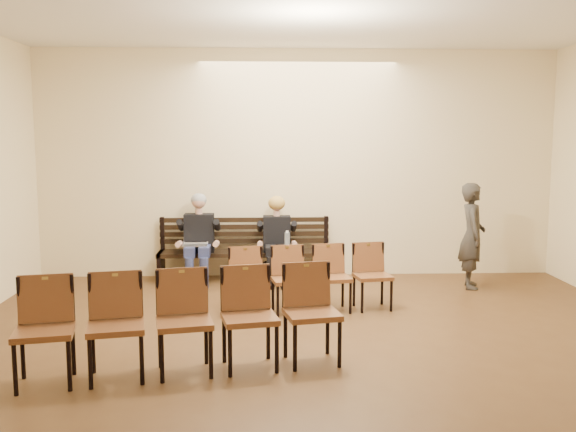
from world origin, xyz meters
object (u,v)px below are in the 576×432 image
(bench, at_px, (245,266))
(laptop, at_px, (195,246))
(seated_woman, at_px, (277,243))
(bag, at_px, (277,272))
(chair_row_front, at_px, (311,279))
(passerby, at_px, (472,228))
(water_bottle, at_px, (287,248))
(chair_row_back, at_px, (184,323))
(seated_man, at_px, (199,240))

(bench, xyz_separation_m, laptop, (-0.72, -0.27, 0.36))
(bench, bearing_deg, seated_woman, -13.74)
(laptop, height_order, bag, laptop)
(seated_woman, relative_size, chair_row_front, 0.58)
(laptop, xyz_separation_m, passerby, (4.00, -0.33, 0.29))
(bench, height_order, seated_woman, seated_woman)
(bench, bearing_deg, water_bottle, -33.62)
(chair_row_front, bearing_deg, bench, 107.06)
(bench, bearing_deg, chair_row_back, -96.78)
(bench, distance_m, bag, 0.51)
(seated_man, relative_size, bag, 3.25)
(bag, bearing_deg, chair_row_back, -104.36)
(passerby, bearing_deg, bench, 90.42)
(water_bottle, xyz_separation_m, passerby, (2.66, -0.18, 0.30))
(seated_man, relative_size, chair_row_back, 0.44)
(seated_woman, relative_size, water_bottle, 4.72)
(seated_man, bearing_deg, passerby, -6.91)
(passerby, relative_size, chair_row_front, 0.86)
(passerby, distance_m, chair_row_front, 2.73)
(seated_man, relative_size, laptop, 3.60)
(bench, height_order, chair_row_back, chair_row_back)
(bag, xyz_separation_m, passerby, (2.80, -0.48, 0.73))
(laptop, height_order, passerby, passerby)
(bench, height_order, seated_man, seated_man)
(seated_man, relative_size, water_bottle, 5.23)
(water_bottle, bearing_deg, laptop, 173.72)
(chair_row_front, bearing_deg, bag, 94.08)
(bag, xyz_separation_m, chair_row_front, (0.39, -1.68, 0.27))
(seated_man, xyz_separation_m, chair_row_back, (0.22, -3.69, -0.17))
(seated_man, height_order, water_bottle, seated_man)
(chair_row_back, bearing_deg, bench, 72.18)
(bench, distance_m, seated_man, 0.81)
(seated_man, xyz_separation_m, passerby, (3.96, -0.48, 0.22))
(passerby, bearing_deg, chair_row_back, 141.37)
(seated_woman, xyz_separation_m, water_bottle, (0.14, -0.30, -0.01))
(laptop, bearing_deg, seated_man, 89.29)
(bench, xyz_separation_m, seated_man, (-0.67, -0.12, 0.43))
(seated_woman, bearing_deg, chair_row_back, -104.35)
(passerby, bearing_deg, seated_woman, 91.02)
(chair_row_front, bearing_deg, seated_man, 123.81)
(bench, distance_m, chair_row_back, 3.84)
(seated_man, xyz_separation_m, bag, (1.16, -0.00, -0.50))
(seated_man, bearing_deg, chair_row_front, -47.22)
(bench, relative_size, seated_woman, 2.21)
(seated_woman, bearing_deg, chair_row_front, -76.99)
(seated_man, xyz_separation_m, laptop, (-0.04, -0.15, -0.07))
(passerby, height_order, chair_row_front, passerby)
(seated_man, height_order, seated_woman, seated_man)
(bag, xyz_separation_m, chair_row_back, (-0.94, -3.68, 0.33))
(seated_woman, height_order, chair_row_back, seated_woman)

